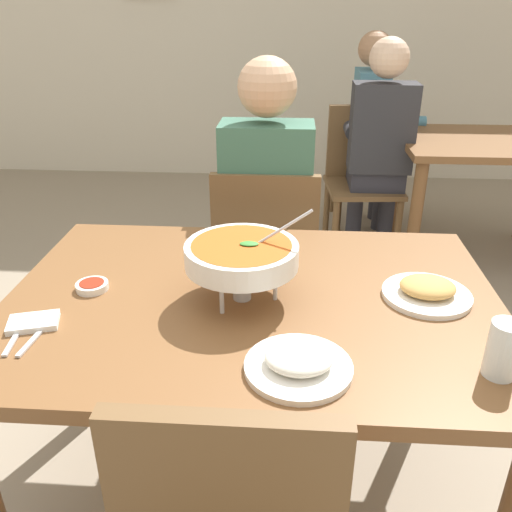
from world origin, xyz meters
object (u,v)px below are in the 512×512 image
at_px(rice_plate, 299,362).
at_px(patron_bg_left, 374,120).
at_px(appetizer_plate, 427,291).
at_px(dining_table_main, 252,327).
at_px(chair_bg_left, 379,153).
at_px(patron_bg_middle, 380,139).
at_px(curry_bowl, 242,256).
at_px(dining_table_far, 484,162).
at_px(chair_diner_main, 266,256).
at_px(drink_glass, 503,352).
at_px(chair_bg_middle, 361,171).
at_px(sauce_dish, 92,286).
at_px(diner_main, 267,201).

height_order(rice_plate, patron_bg_left, patron_bg_left).
relative_size(rice_plate, appetizer_plate, 1.00).
bearing_deg(dining_table_main, rice_plate, -68.29).
bearing_deg(appetizer_plate, chair_bg_left, 84.50).
bearing_deg(patron_bg_middle, appetizer_plate, -94.19).
height_order(curry_bowl, dining_table_far, curry_bowl).
height_order(chair_diner_main, rice_plate, chair_diner_main).
distance_m(rice_plate, chair_bg_left, 2.85).
relative_size(rice_plate, chair_bg_left, 0.27).
bearing_deg(dining_table_main, dining_table_far, 56.80).
bearing_deg(chair_diner_main, drink_glass, -62.21).
xyz_separation_m(drink_glass, chair_bg_middle, (-0.02, 2.32, -0.30)).
xyz_separation_m(appetizer_plate, sauce_dish, (-0.93, -0.02, -0.01)).
xyz_separation_m(diner_main, sauce_dish, (-0.45, -0.78, 0.02)).
bearing_deg(chair_bg_left, patron_bg_middle, -99.70).
xyz_separation_m(rice_plate, patron_bg_left, (0.53, 2.73, -0.03)).
relative_size(sauce_dish, patron_bg_middle, 0.07).
xyz_separation_m(curry_bowl, patron_bg_left, (0.68, 2.43, -0.14)).
bearing_deg(rice_plate, chair_bg_left, 78.10).
bearing_deg(curry_bowl, dining_table_far, 56.40).
bearing_deg(diner_main, chair_diner_main, -90.00).
bearing_deg(chair_bg_middle, patron_bg_middle, -60.19).
relative_size(chair_diner_main, chair_bg_middle, 1.00).
bearing_deg(chair_diner_main, appetizer_plate, -57.03).
bearing_deg(patron_bg_middle, curry_bowl, -108.55).
bearing_deg(chair_diner_main, rice_plate, -83.37).
bearing_deg(patron_bg_middle, diner_main, -119.13).
height_order(dining_table_main, dining_table_far, same).
bearing_deg(curry_bowl, dining_table_main, 24.03).
bearing_deg(chair_diner_main, patron_bg_middle, 61.58).
bearing_deg(sauce_dish, curry_bowl, -2.63).
bearing_deg(sauce_dish, dining_table_far, 48.10).
distance_m(chair_diner_main, curry_bowl, 0.86).
bearing_deg(drink_glass, chair_diner_main, 117.79).
distance_m(diner_main, patron_bg_left, 1.75).
distance_m(drink_glass, chair_bg_middle, 2.34).
bearing_deg(curry_bowl, diner_main, 88.10).
distance_m(sauce_dish, chair_bg_left, 2.73).
xyz_separation_m(diner_main, curry_bowl, (-0.03, -0.80, 0.14)).
bearing_deg(drink_glass, dining_table_far, 72.78).
xyz_separation_m(drink_glass, chair_bg_left, (0.15, 2.76, -0.30)).
distance_m(rice_plate, dining_table_far, 2.47).
bearing_deg(chair_bg_middle, patron_bg_left, 74.53).
bearing_deg(curry_bowl, appetizer_plate, 4.42).
distance_m(curry_bowl, chair_bg_left, 2.61).
height_order(chair_diner_main, diner_main, diner_main).
distance_m(diner_main, curry_bowl, 0.82).
bearing_deg(dining_table_far, chair_bg_middle, 169.33).
bearing_deg(dining_table_main, curry_bowl, -155.97).
xyz_separation_m(chair_bg_left, chair_bg_middle, (-0.17, -0.45, 0.00)).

